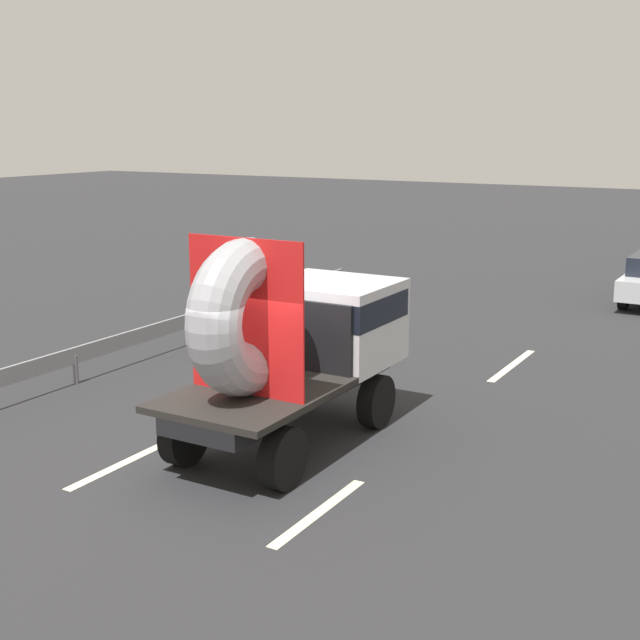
# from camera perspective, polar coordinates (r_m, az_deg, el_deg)

# --- Properties ---
(ground_plane) EXTENTS (120.00, 120.00, 0.00)m
(ground_plane) POSITION_cam_1_polar(r_m,az_deg,el_deg) (12.85, -5.50, -9.19)
(ground_plane) COLOR #28282B
(flatbed_truck) EXTENTS (2.02, 4.54, 3.33)m
(flatbed_truck) POSITION_cam_1_polar(r_m,az_deg,el_deg) (13.11, -1.53, -1.00)
(flatbed_truck) COLOR black
(flatbed_truck) RESTS_ON ground_plane
(guardrail) EXTENTS (0.10, 16.86, 0.71)m
(guardrail) POSITION_cam_1_polar(r_m,az_deg,el_deg) (18.30, -11.37, -0.90)
(guardrail) COLOR gray
(guardrail) RESTS_ON ground_plane
(lane_dash_left_near) EXTENTS (0.16, 2.06, 0.01)m
(lane_dash_left_near) POSITION_cam_1_polar(r_m,az_deg,el_deg) (12.88, -13.27, -9.42)
(lane_dash_left_near) COLOR beige
(lane_dash_left_near) RESTS_ON ground_plane
(lane_dash_left_far) EXTENTS (0.16, 2.01, 0.01)m
(lane_dash_left_far) POSITION_cam_1_polar(r_m,az_deg,el_deg) (18.88, 2.91, -1.89)
(lane_dash_left_far) COLOR beige
(lane_dash_left_far) RESTS_ON ground_plane
(lane_dash_right_near) EXTENTS (0.16, 2.22, 0.01)m
(lane_dash_right_near) POSITION_cam_1_polar(r_m,az_deg,el_deg) (11.14, -0.05, -12.72)
(lane_dash_right_near) COLOR beige
(lane_dash_right_near) RESTS_ON ground_plane
(lane_dash_right_far) EXTENTS (0.16, 2.69, 0.01)m
(lane_dash_right_far) POSITION_cam_1_polar(r_m,az_deg,el_deg) (17.96, 12.75, -2.97)
(lane_dash_right_far) COLOR beige
(lane_dash_right_far) RESTS_ON ground_plane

